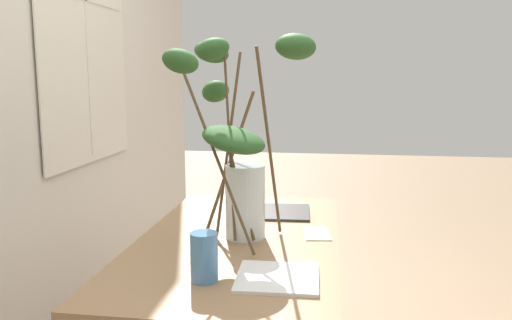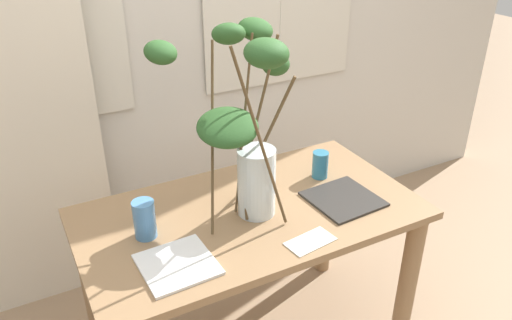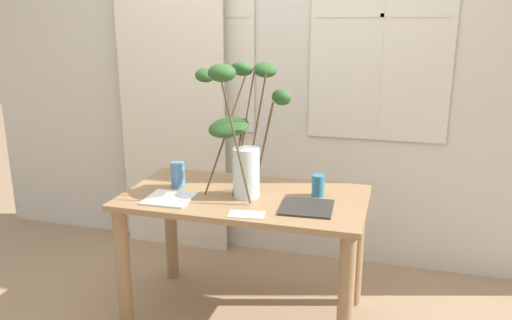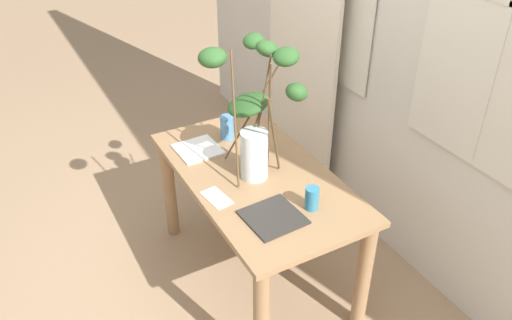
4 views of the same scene
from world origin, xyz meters
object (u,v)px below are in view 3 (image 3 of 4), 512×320
drinking_glass_blue_left (178,175)px  plate_square_right (307,207)px  drinking_glass_blue_right (318,186)px  plate_square_left (169,198)px  dining_table (245,220)px  vase_with_branches (241,132)px

drinking_glass_blue_left → plate_square_right: (0.77, -0.14, -0.07)m
drinking_glass_blue_left → drinking_glass_blue_right: (0.79, 0.06, -0.01)m
drinking_glass_blue_right → plate_square_left: (-0.75, -0.27, -0.05)m
dining_table → drinking_glass_blue_left: (-0.41, 0.03, 0.22)m
dining_table → drinking_glass_blue_right: (0.39, 0.09, 0.21)m
drinking_glass_blue_right → plate_square_right: (-0.02, -0.20, -0.05)m
vase_with_branches → plate_square_left: bearing=-152.9°
plate_square_left → drinking_glass_blue_right: bearing=19.9°
dining_table → plate_square_left: (-0.36, -0.18, 0.16)m
vase_with_branches → drinking_glass_blue_left: vase_with_branches is taller
drinking_glass_blue_left → drinking_glass_blue_right: size_ratio=1.23×
drinking_glass_blue_left → plate_square_left: (0.04, -0.21, -0.07)m
vase_with_branches → plate_square_right: (0.38, -0.11, -0.35)m
drinking_glass_blue_left → dining_table: bearing=-4.0°
plate_square_right → dining_table: bearing=163.3°
drinking_glass_blue_left → vase_with_branches: bearing=-4.4°
drinking_glass_blue_left → drinking_glass_blue_right: 0.80m
vase_with_branches → plate_square_right: bearing=-15.8°
drinking_glass_blue_right → dining_table: bearing=-166.5°
drinking_glass_blue_right → vase_with_branches: bearing=-166.8°
vase_with_branches → drinking_glass_blue_left: 0.48m
dining_table → drinking_glass_blue_right: 0.45m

